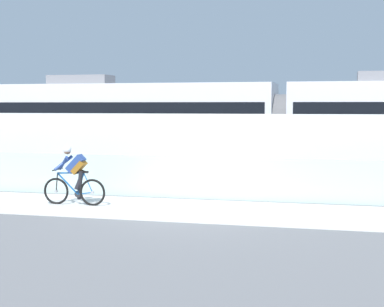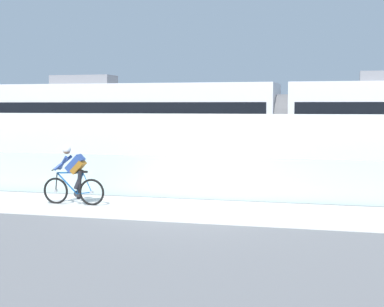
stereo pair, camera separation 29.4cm
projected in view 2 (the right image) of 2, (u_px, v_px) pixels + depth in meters
ground_plane at (189, 210)px, 15.01m from camera, size 200.00×200.00×0.00m
bike_path_deck at (189, 210)px, 15.01m from camera, size 32.00×3.20×0.01m
glass_parapet at (206, 178)px, 16.75m from camera, size 32.00×0.05×1.19m
concrete_barrier_wall at (219, 152)px, 18.43m from camera, size 32.00×0.36×2.40m
tram_rail_near at (233, 180)px, 20.92m from camera, size 32.00×0.08×0.01m
tram_rail_far at (240, 176)px, 22.31m from camera, size 32.00×0.08×0.01m
tram at (283, 127)px, 21.04m from camera, size 22.56×2.54×3.81m
cyclist_on_bike at (74, 176)px, 15.75m from camera, size 1.77×0.58×1.61m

